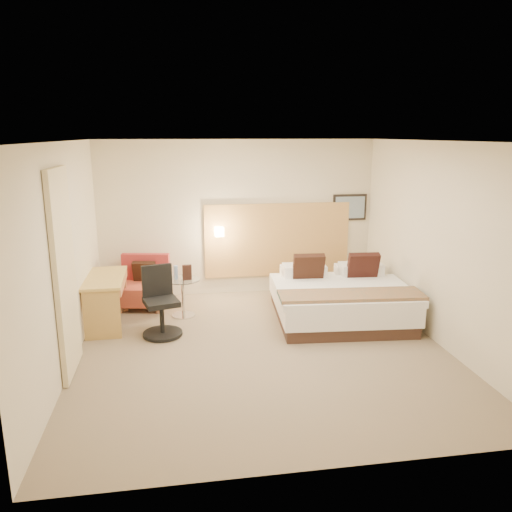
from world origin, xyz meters
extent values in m
cube|color=#816E56|center=(0.00, 0.00, -0.01)|extent=(4.80, 5.00, 0.02)
cube|color=white|center=(0.00, 0.00, 2.71)|extent=(4.80, 5.00, 0.02)
cube|color=beige|center=(0.00, 2.51, 1.35)|extent=(4.80, 0.02, 2.70)
cube|color=beige|center=(0.00, -2.51, 1.35)|extent=(4.80, 0.02, 2.70)
cube|color=beige|center=(-2.41, 0.00, 1.35)|extent=(0.02, 5.00, 2.70)
cube|color=beige|center=(2.41, 0.00, 1.35)|extent=(0.02, 5.00, 2.70)
cube|color=tan|center=(0.70, 2.47, 0.95)|extent=(2.60, 0.04, 1.30)
cube|color=black|center=(2.02, 2.48, 1.50)|extent=(0.62, 0.03, 0.47)
cube|color=gray|center=(2.02, 2.46, 1.50)|extent=(0.54, 0.01, 0.39)
cylinder|color=silver|center=(-0.35, 2.42, 1.15)|extent=(0.02, 0.12, 0.02)
cube|color=#F9E7C2|center=(-0.35, 2.36, 1.15)|extent=(0.15, 0.15, 0.15)
cube|color=beige|center=(-2.36, -0.25, 1.22)|extent=(0.06, 0.90, 2.42)
cylinder|color=#9AB9EE|center=(-1.11, 1.45, 0.71)|extent=(0.07, 0.07, 0.22)
cube|color=#311A14|center=(-0.94, 1.38, 0.72)|extent=(0.14, 0.06, 0.24)
cube|color=#3A251D|center=(1.37, 0.96, 0.09)|extent=(2.02, 2.02, 0.17)
cube|color=white|center=(1.37, 0.96, 0.32)|extent=(2.08, 2.08, 0.29)
cube|color=white|center=(1.35, 0.69, 0.51)|extent=(2.10, 1.54, 0.10)
cube|color=white|center=(0.96, 1.72, 0.55)|extent=(0.71, 0.42, 0.17)
cube|color=white|center=(1.89, 1.65, 0.55)|extent=(0.71, 0.42, 0.17)
cube|color=white|center=(0.94, 1.46, 0.65)|extent=(0.71, 0.42, 0.17)
cube|color=white|center=(1.87, 1.39, 0.65)|extent=(0.71, 0.42, 0.17)
cube|color=black|center=(0.95, 1.27, 0.73)|extent=(0.50, 0.30, 0.50)
cube|color=black|center=(1.82, 1.20, 0.73)|extent=(0.50, 0.30, 0.50)
cube|color=orange|center=(1.32, 0.31, 0.59)|extent=(2.07, 0.69, 0.05)
cube|color=tan|center=(-2.02, 1.72, 0.05)|extent=(0.09, 0.09, 0.10)
cube|color=#B67956|center=(-1.39, 1.61, 0.05)|extent=(0.09, 0.09, 0.10)
cube|color=tan|center=(-1.92, 2.27, 0.05)|extent=(0.09, 0.09, 0.10)
cube|color=#AA6E50|center=(-1.30, 2.16, 0.05)|extent=(0.09, 0.09, 0.10)
cube|color=#A9422D|center=(-1.66, 1.94, 0.25)|extent=(0.90, 0.82, 0.30)
cube|color=maroon|center=(-1.61, 2.22, 0.61)|extent=(0.80, 0.25, 0.45)
cube|color=black|center=(-1.63, 2.12, 0.54)|extent=(0.40, 0.25, 0.39)
cylinder|color=silver|center=(-1.01, 1.43, 0.01)|extent=(0.39, 0.39, 0.02)
cylinder|color=silver|center=(-1.01, 1.43, 0.30)|extent=(0.05, 0.05, 0.56)
cylinder|color=silver|center=(-1.01, 1.43, 0.59)|extent=(0.58, 0.58, 0.01)
cube|color=tan|center=(-2.14, 1.23, 0.73)|extent=(0.57, 1.21, 0.04)
cube|color=#B58D47|center=(-2.13, 0.67, 0.35)|extent=(0.50, 0.05, 0.71)
cube|color=#BB7149|center=(-2.15, 1.79, 0.35)|extent=(0.50, 0.05, 0.71)
cube|color=#C8804E|center=(-2.09, 1.23, 0.65)|extent=(0.47, 1.12, 0.10)
cylinder|color=black|center=(-1.32, 0.67, 0.03)|extent=(0.68, 0.68, 0.04)
cylinder|color=black|center=(-1.32, 0.67, 0.27)|extent=(0.08, 0.08, 0.43)
cube|color=black|center=(-1.32, 0.67, 0.50)|extent=(0.55, 0.55, 0.07)
cube|color=black|center=(-1.37, 0.86, 0.77)|extent=(0.43, 0.16, 0.45)
camera|label=1|loc=(-1.05, -6.06, 2.79)|focal=35.00mm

